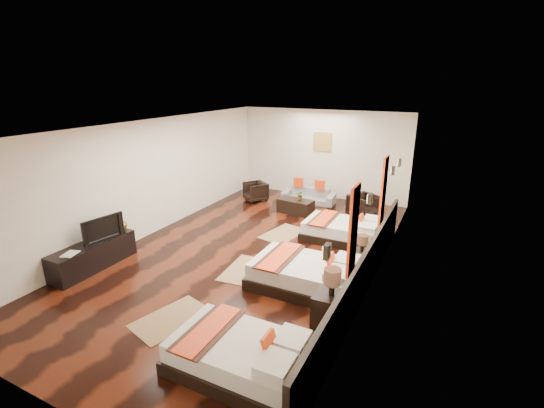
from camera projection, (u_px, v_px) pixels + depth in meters
The scene contains 30 objects.
floor at pixel (251, 251), 8.53m from camera, with size 5.50×9.50×0.01m, color black.
ceiling at pixel (248, 126), 7.65m from camera, with size 5.50×9.50×0.01m, color white.
back_wall at pixel (322, 154), 12.13m from camera, with size 5.50×0.01×2.80m, color silver.
left_wall at pixel (151, 178), 9.24m from camera, with size 0.01×9.50×2.80m, color silver.
right_wall at pixel (380, 211), 6.93m from camera, with size 0.01×9.50×2.80m, color silver.
headboard_panel at pixel (364, 276), 6.57m from camera, with size 0.08×6.60×0.90m, color black.
bed_near at pixel (241, 355), 4.98m from camera, with size 1.86×1.17×0.71m.
bed_mid at pixel (307, 274), 6.98m from camera, with size 2.02×1.27×0.77m.
bed_far at pixel (344, 230), 9.07m from camera, with size 1.86×1.17×0.71m.
nightstand_a at pixel (331, 306), 5.86m from camera, with size 0.50×0.50×0.99m.
nightstand_b at pixel (361, 259), 7.57m from camera, with size 0.40×0.40×0.79m.
jute_mat_near at pixel (172, 319), 6.12m from camera, with size 0.75×1.20×0.01m, color olive.
jute_mat_mid at pixel (246, 270), 7.69m from camera, with size 0.75×1.20×0.01m, color olive.
jute_mat_far at pixel (284, 234), 9.49m from camera, with size 0.75×1.20×0.01m, color olive.
tv_console at pixel (94, 255), 7.72m from camera, with size 0.50×1.80×0.55m, color black.
tv at pixel (101, 228), 7.73m from camera, with size 0.88×0.12×0.51m, color black.
book at pixel (65, 254), 7.12m from camera, with size 0.23×0.31×0.03m, color black.
figurine at pixel (120, 224), 8.22m from camera, with size 0.29×0.29×0.31m, color brown.
sofa at pixel (309, 195), 11.81m from camera, with size 1.63×0.64×0.47m, color gray.
armchair_left at pixel (255, 191), 12.01m from camera, with size 0.64×0.66×0.60m, color black.
armchair_right at pixel (364, 206), 10.56m from camera, with size 0.70×0.72×0.65m, color black.
coffee_table at pixel (296, 206), 10.92m from camera, with size 1.00×0.50×0.40m, color black.
table_plant at pixel (300, 195), 10.84m from camera, with size 0.24×0.20×0.26m, color #326120.
orange_panel_a at pixel (353, 231), 5.23m from camera, with size 0.04×0.40×1.30m, color #D86014.
orange_panel_b at pixel (383, 191), 7.10m from camera, with size 0.04×0.40×1.30m, color #D86014.
sconce_near at pixel (327, 251), 4.26m from camera, with size 0.07×0.12×0.18m.
sconce_mid at pixel (370, 199), 6.13m from camera, with size 0.07×0.12×0.18m.
sconce_far at pixel (393, 171), 8.00m from camera, with size 0.07×0.12×0.18m.
sconce_lounge at pixel (399, 163), 8.77m from camera, with size 0.07×0.12×0.18m.
gold_artwork at pixel (323, 142), 11.99m from camera, with size 0.60×0.04×0.60m, color #AD873F.
Camera 1 is at (3.87, -6.75, 3.70)m, focal length 24.99 mm.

